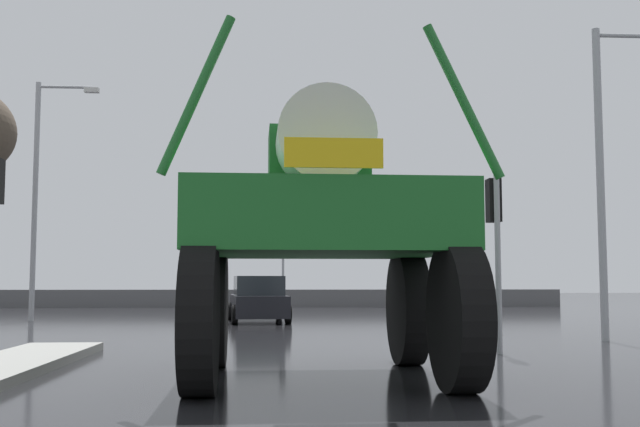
% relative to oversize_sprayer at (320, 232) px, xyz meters
% --- Properties ---
extents(ground_plane, '(120.00, 120.00, 0.00)m').
position_rel_oversize_sprayer_xyz_m(ground_plane, '(-0.62, 10.93, -2.06)').
color(ground_plane, black).
extents(oversize_sprayer, '(4.27, 5.11, 4.62)m').
position_rel_oversize_sprayer_xyz_m(oversize_sprayer, '(0.00, 0.00, 0.00)').
color(oversize_sprayer, black).
rests_on(oversize_sprayer, ground).
extents(sedan_ahead, '(2.20, 4.25, 1.52)m').
position_rel_oversize_sprayer_xyz_m(sedan_ahead, '(-1.14, 15.02, -1.35)').
color(sedan_ahead, black).
rests_on(sedan_ahead, ground).
extents(traffic_signal_near_right, '(0.24, 0.54, 3.44)m').
position_rel_oversize_sprayer_xyz_m(traffic_signal_near_right, '(3.59, 3.52, 0.44)').
color(traffic_signal_near_right, '#A8AAAF').
rests_on(traffic_signal_near_right, ground).
extents(traffic_signal_far_left, '(0.24, 0.55, 3.38)m').
position_rel_oversize_sprayer_xyz_m(traffic_signal_far_left, '(-0.19, 23.50, 0.40)').
color(traffic_signal_far_left, '#A8AAAF').
rests_on(traffic_signal_far_left, ground).
extents(streetlight_near_right, '(2.23, 0.24, 7.27)m').
position_rel_oversize_sprayer_xyz_m(streetlight_near_right, '(7.09, 6.22, 2.05)').
color(streetlight_near_right, '#A8AAAF').
rests_on(streetlight_near_right, ground).
extents(streetlight_far_left, '(2.17, 0.24, 8.24)m').
position_rel_oversize_sprayer_xyz_m(streetlight_far_left, '(-8.66, 15.84, 2.54)').
color(streetlight_far_left, '#A8AAAF').
rests_on(streetlight_far_left, ground).
extents(roadside_barrier, '(29.89, 0.24, 0.90)m').
position_rel_oversize_sprayer_xyz_m(roadside_barrier, '(-0.62, 28.54, -1.61)').
color(roadside_barrier, '#59595B').
rests_on(roadside_barrier, ground).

